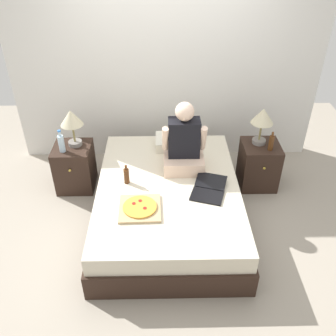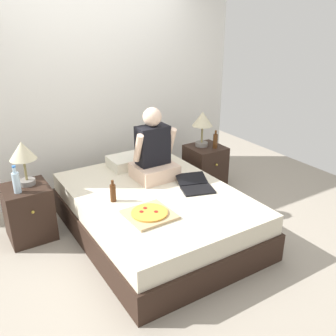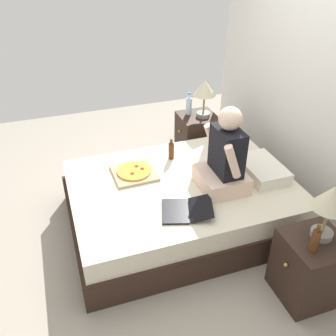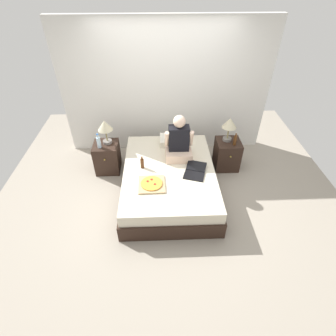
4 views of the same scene
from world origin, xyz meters
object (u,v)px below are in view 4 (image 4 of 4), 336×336
laptop (195,172)px  beer_bottle_on_bed (142,163)px  nightstand_left (107,157)px  person_seated (179,143)px  lamp_on_left_nightstand (105,127)px  bed (169,180)px  lamp_on_right_nightstand (229,124)px  pizza_box (152,184)px  water_bottle (99,142)px  nightstand_right (227,154)px  beer_bottle (235,140)px

laptop → beer_bottle_on_bed: beer_bottle_on_bed is taller
nightstand_left → person_seated: 1.42m
lamp_on_left_nightstand → laptop: size_ratio=0.92×
lamp_on_left_nightstand → person_seated: (1.26, -0.35, -0.13)m
nightstand_left → laptop: nightstand_left is taller
bed → lamp_on_right_nightstand: size_ratio=4.67×
lamp_on_right_nightstand → pizza_box: 1.78m
bed → pizza_box: bearing=-126.3°
bed → water_bottle: 1.39m
lamp_on_left_nightstand → nightstand_right: size_ratio=0.79×
bed → laptop: (0.41, -0.14, 0.26)m
lamp_on_right_nightstand → person_seated: (-0.92, -0.35, -0.13)m
bed → laptop: 0.50m
lamp_on_right_nightstand → laptop: (-0.69, -0.82, -0.40)m
beer_bottle → nightstand_right: bearing=125.0°
bed → pizza_box: pizza_box is taller
laptop → water_bottle: bearing=157.2°
nightstand_left → laptop: (1.53, -0.77, 0.21)m
nightstand_right → beer_bottle: size_ratio=2.47×
lamp_on_left_nightstand → lamp_on_right_nightstand: bearing=0.0°
water_bottle → beer_bottle: size_ratio=1.20×
beer_bottle → bed: bearing=-156.0°
water_bottle → beer_bottle: water_bottle is taller
water_bottle → lamp_on_right_nightstand: (2.30, 0.14, 0.22)m
water_bottle → laptop: water_bottle is taller
bed → pizza_box: 0.54m
bed → beer_bottle_on_bed: beer_bottle_on_bed is taller
beer_bottle → beer_bottle_on_bed: bearing=-163.6°
bed → beer_bottle: size_ratio=9.13×
water_bottle → nightstand_right: water_bottle is taller
lamp_on_left_nightstand → person_seated: bearing=-15.5°
beer_bottle_on_bed → bed: bearing=-6.5°
nightstand_right → lamp_on_right_nightstand: size_ratio=1.26×
nightstand_right → lamp_on_left_nightstand: bearing=178.7°
beer_bottle_on_bed → lamp_on_right_nightstand: bearing=22.4°
lamp_on_right_nightstand → beer_bottle: bearing=-56.3°
nightstand_left → bed: bearing=-29.3°
nightstand_right → lamp_on_right_nightstand: lamp_on_right_nightstand is taller
lamp_on_right_nightstand → pizza_box: bearing=-142.3°
nightstand_left → nightstand_right: (2.25, 0.00, 0.00)m
bed → water_bottle: water_bottle is taller
lamp_on_left_nightstand → lamp_on_right_nightstand: (2.18, 0.00, 0.00)m
person_seated → nightstand_right: bearing=17.6°
nightstand_right → pizza_box: nightstand_right is taller
person_seated → pizza_box: person_seated is taller
pizza_box → person_seated: bearing=57.3°
lamp_on_left_nightstand → nightstand_right: 2.29m
nightstand_left → water_bottle: (-0.08, -0.09, 0.39)m
person_seated → beer_bottle_on_bed: 0.70m
bed → nightstand_left: (-1.12, 0.63, 0.05)m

